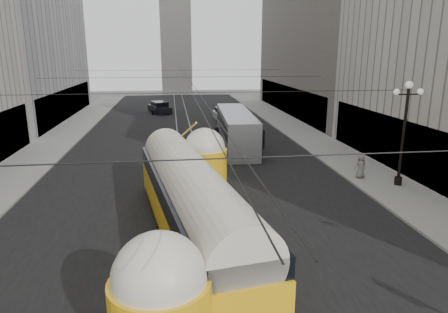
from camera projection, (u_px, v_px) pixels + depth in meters
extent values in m
cube|color=black|center=(186.00, 142.00, 37.23)|extent=(20.00, 85.00, 0.02)
cube|color=gray|center=(62.00, 137.00, 39.06)|extent=(4.00, 72.00, 0.15)
cube|color=gray|center=(299.00, 131.00, 42.07)|extent=(4.00, 72.00, 0.15)
cube|color=gray|center=(178.00, 142.00, 37.13)|extent=(0.12, 85.00, 0.04)
cube|color=gray|center=(194.00, 142.00, 37.32)|extent=(0.12, 85.00, 0.04)
cube|color=#999999|center=(4.00, 0.00, 46.02)|extent=(12.00, 28.00, 28.00)
cube|color=black|center=(68.00, 103.00, 49.82)|extent=(0.10, 25.20, 3.60)
cube|color=black|center=(389.00, 141.00, 28.41)|extent=(0.10, 18.00, 3.60)
cube|color=black|center=(287.00, 99.00, 53.35)|extent=(0.10, 28.80, 3.60)
cube|color=#B2AFA8|center=(176.00, 32.00, 79.73)|extent=(6.00, 6.00, 24.00)
cylinder|color=black|center=(403.00, 138.00, 24.10)|extent=(0.18, 0.18, 6.00)
cylinder|color=black|center=(398.00, 181.00, 24.80)|extent=(0.44, 0.44, 0.50)
cylinder|color=black|center=(408.00, 94.00, 23.44)|extent=(1.60, 0.08, 0.08)
sphere|color=white|center=(409.00, 85.00, 23.30)|extent=(0.44, 0.44, 0.44)
sphere|color=white|center=(396.00, 92.00, 23.31)|extent=(0.36, 0.36, 0.36)
sphere|color=white|center=(420.00, 92.00, 23.50)|extent=(0.36, 0.36, 0.36)
cylinder|color=black|center=(232.00, 158.00, 8.37)|extent=(25.00, 0.03, 0.03)
cylinder|color=black|center=(194.00, 93.00, 21.80)|extent=(25.00, 0.03, 0.03)
cylinder|color=black|center=(185.00, 77.00, 35.22)|extent=(25.00, 0.03, 0.03)
cylinder|color=black|center=(181.00, 70.00, 48.65)|extent=(25.00, 0.03, 0.03)
cylinder|color=black|center=(183.00, 77.00, 39.11)|extent=(0.03, 72.00, 0.03)
cylinder|color=black|center=(187.00, 77.00, 39.16)|extent=(0.03, 72.00, 0.03)
cube|color=yellow|center=(192.00, 216.00, 17.68)|extent=(5.09, 14.92, 1.78)
cube|color=black|center=(192.00, 234.00, 17.89)|extent=(5.01, 14.48, 0.31)
cube|color=black|center=(191.00, 192.00, 17.39)|extent=(5.07, 14.70, 0.89)
cylinder|color=silver|center=(191.00, 185.00, 17.31)|extent=(4.74, 14.65, 2.41)
sphere|color=silver|center=(159.00, 279.00, 10.34)|extent=(2.51, 2.51, 2.51)
cylinder|color=yellow|center=(205.00, 168.00, 24.64)|extent=(2.72, 2.72, 2.41)
sphere|color=silver|center=(205.00, 148.00, 24.33)|extent=(2.51, 2.51, 2.51)
cube|color=#A8AAAD|center=(236.00, 129.00, 35.12)|extent=(3.11, 12.22, 3.03)
cube|color=black|center=(236.00, 124.00, 34.99)|extent=(3.11, 11.80, 1.11)
cube|color=black|center=(249.00, 140.00, 29.27)|extent=(2.32, 0.21, 1.41)
cylinder|color=black|center=(228.00, 152.00, 31.34)|extent=(0.30, 1.01, 1.01)
cylinder|color=black|center=(260.00, 151.00, 31.65)|extent=(0.30, 1.01, 1.01)
cylinder|color=black|center=(217.00, 132.00, 39.12)|extent=(0.30, 1.01, 1.01)
cylinder|color=black|center=(242.00, 132.00, 39.44)|extent=(0.30, 1.01, 1.01)
cube|color=silver|center=(224.00, 116.00, 48.68)|extent=(2.35, 5.11, 0.89)
cube|color=black|center=(224.00, 111.00, 48.52)|extent=(1.97, 2.85, 0.84)
cylinder|color=black|center=(218.00, 120.00, 46.98)|extent=(0.22, 0.71, 0.71)
cylinder|color=black|center=(234.00, 120.00, 47.21)|extent=(0.22, 0.71, 0.71)
cylinder|color=black|center=(215.00, 116.00, 50.24)|extent=(0.22, 0.71, 0.71)
cylinder|color=black|center=(230.00, 116.00, 50.47)|extent=(0.22, 0.71, 0.71)
cube|color=black|center=(160.00, 109.00, 55.10)|extent=(3.47, 5.28, 0.87)
cube|color=black|center=(160.00, 105.00, 54.94)|extent=(2.54, 3.12, 0.82)
cylinder|color=black|center=(153.00, 112.00, 53.43)|extent=(0.22, 0.70, 0.70)
cylinder|color=black|center=(166.00, 112.00, 53.66)|extent=(0.22, 0.70, 0.70)
cylinder|color=black|center=(154.00, 109.00, 56.63)|extent=(0.22, 0.70, 0.70)
cylinder|color=black|center=(167.00, 108.00, 56.86)|extent=(0.22, 0.70, 0.70)
imported|color=slate|center=(361.00, 166.00, 26.04)|extent=(0.80, 0.52, 1.59)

